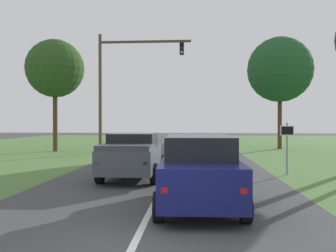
{
  "coord_description": "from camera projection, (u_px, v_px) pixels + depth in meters",
  "views": [
    {
      "loc": [
        1.15,
        -6.33,
        2.36
      ],
      "look_at": [
        -0.38,
        15.51,
        2.12
      ],
      "focal_mm": 39.24,
      "sensor_mm": 36.0,
      "label": 1
    }
  ],
  "objects": [
    {
      "name": "red_suv_near",
      "position": [
        199.0,
        170.0,
        10.08
      ],
      "size": [
        2.37,
        4.69,
        1.98
      ],
      "color": "navy",
      "rests_on": "ground_plane"
    },
    {
      "name": "traffic_light",
      "position": [
        121.0,
        76.0,
        27.31
      ],
      "size": [
        6.91,
        0.4,
        8.91
      ],
      "color": "brown",
      "rests_on": "ground_plane"
    },
    {
      "name": "ground_plane",
      "position": [
        171.0,
        169.0,
        18.21
      ],
      "size": [
        120.0,
        120.0,
        0.0
      ],
      "primitive_type": "plane",
      "color": "#424244"
    },
    {
      "name": "lane_centre_stripe",
      "position": [
        135.0,
        241.0,
        7.24
      ],
      "size": [
        0.16,
        41.63,
        0.01
      ],
      "primitive_type": "cube",
      "color": "white",
      "rests_on": "ground_plane"
    },
    {
      "name": "keep_moving_sign",
      "position": [
        287.0,
        141.0,
        16.34
      ],
      "size": [
        0.6,
        0.09,
        2.33
      ],
      "color": "gray",
      "rests_on": "ground_plane"
    },
    {
      "name": "pickup_truck_lead",
      "position": [
        134.0,
        154.0,
        15.5
      ],
      "size": [
        2.36,
        5.55,
        1.89
      ],
      "color": "#4C515B",
      "rests_on": "ground_plane"
    },
    {
      "name": "oak_tree_right",
      "position": [
        280.0,
        70.0,
        32.04
      ],
      "size": [
        5.66,
        5.66,
        9.77
      ],
      "color": "#4C351E",
      "rests_on": "ground_plane"
    },
    {
      "name": "extra_tree_2",
      "position": [
        55.0,
        69.0,
        29.32
      ],
      "size": [
        4.62,
        4.62,
        8.95
      ],
      "color": "#4C351E",
      "rests_on": "ground_plane"
    }
  ]
}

